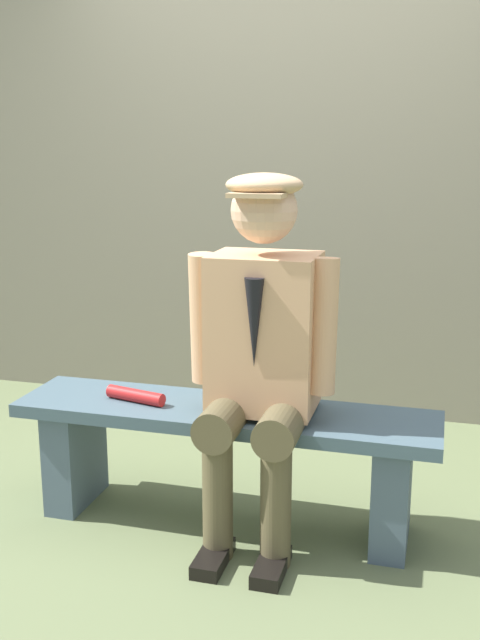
# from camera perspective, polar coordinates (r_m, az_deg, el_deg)

# --- Properties ---
(ground_plane) EXTENTS (30.00, 30.00, 0.00)m
(ground_plane) POSITION_cam_1_polar(r_m,az_deg,el_deg) (3.08, -1.16, -15.06)
(ground_plane) COLOR #626E48
(bench) EXTENTS (1.63, 0.39, 0.48)m
(bench) POSITION_cam_1_polar(r_m,az_deg,el_deg) (2.94, -1.19, -9.50)
(bench) COLOR #415762
(bench) RESTS_ON ground
(seated_man) EXTENTS (0.55, 0.58, 1.36)m
(seated_man) POSITION_cam_1_polar(r_m,az_deg,el_deg) (2.71, 1.62, -1.62)
(seated_man) COLOR tan
(seated_man) RESTS_ON ground
(rolled_magazine) EXTENTS (0.26, 0.11, 0.05)m
(rolled_magazine) POSITION_cam_1_polar(r_m,az_deg,el_deg) (2.97, -7.97, -5.73)
(rolled_magazine) COLOR #B21E1E
(rolled_magazine) RESTS_ON bench
(stadium_wall) EXTENTS (12.00, 0.24, 2.43)m
(stadium_wall) POSITION_cam_1_polar(r_m,az_deg,el_deg) (4.16, 4.72, 9.86)
(stadium_wall) COLOR gray
(stadium_wall) RESTS_ON ground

